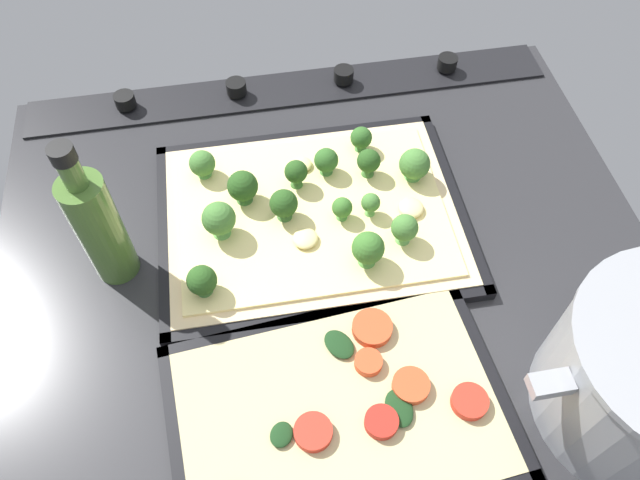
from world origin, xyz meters
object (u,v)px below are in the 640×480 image
at_px(baking_tray_front, 312,219).
at_px(oil_bottle, 98,226).
at_px(baking_tray_back, 339,414).
at_px(veggie_pizza_back, 345,408).
at_px(broccoli_pizza, 311,210).

bearing_deg(baking_tray_front, oil_bottle, 6.65).
relative_size(baking_tray_front, oil_bottle, 1.86).
height_order(baking_tray_front, baking_tray_back, same).
distance_m(baking_tray_back, veggie_pizza_back, 0.01).
bearing_deg(oil_bottle, baking_tray_front, -173.35).
xyz_separation_m(broccoli_pizza, baking_tray_back, (0.01, 0.24, -0.02)).
distance_m(broccoli_pizza, oil_bottle, 0.24).
distance_m(baking_tray_front, broccoli_pizza, 0.02).
bearing_deg(oil_bottle, broccoli_pizza, -173.07).
distance_m(baking_tray_front, veggie_pizza_back, 0.24).
xyz_separation_m(baking_tray_front, oil_bottle, (0.23, 0.03, 0.08)).
relative_size(broccoli_pizza, baking_tray_back, 0.99).
height_order(baking_tray_front, veggie_pizza_back, veggie_pizza_back).
bearing_deg(veggie_pizza_back, broccoli_pizza, -91.66).
bearing_deg(baking_tray_back, baking_tray_front, -93.28).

